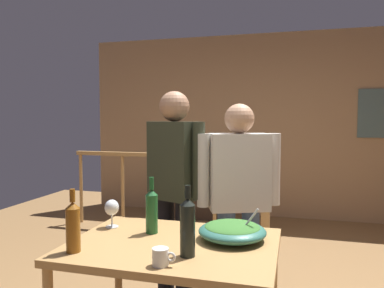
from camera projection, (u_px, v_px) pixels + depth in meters
The scene contains 14 objects.
back_wall at pixel (265, 126), 5.49m from camera, with size 5.32×0.10×2.66m, color tan.
framed_picture at pixel (380, 113), 5.02m from camera, with size 0.56×0.03×0.66m, color slate.
stair_railing at pixel (201, 181), 4.71m from camera, with size 2.60×0.10×1.04m.
tv_console at pixel (191, 202), 5.50m from camera, with size 0.90×0.40×0.41m, color #38281E.
flat_screen_tv at pixel (190, 169), 5.44m from camera, with size 0.63×0.12×0.49m.
serving_table at pixel (173, 257), 2.05m from camera, with size 1.12×0.83×0.77m.
salad_bowl at pixel (232, 230), 2.08m from camera, with size 0.38×0.38×0.19m.
wine_glass at pixel (112, 208), 2.32m from camera, with size 0.09×0.09×0.17m.
wine_bottle_dark at pixel (188, 226), 1.83m from camera, with size 0.08×0.08×0.35m.
wine_bottle_amber at pixel (73, 226), 1.89m from camera, with size 0.07×0.07×0.32m.
wine_bottle_green at pixel (152, 210), 2.20m from camera, with size 0.07×0.07×0.33m.
mug_white at pixel (161, 257), 1.72m from camera, with size 0.11×0.08×0.08m.
person_standing_left at pixel (175, 181), 2.84m from camera, with size 0.51×0.33×1.64m.
person_standing_right at pixel (239, 191), 2.72m from camera, with size 0.58×0.36×1.54m.
Camera 1 is at (0.42, -2.49, 1.44)m, focal length 35.07 mm.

